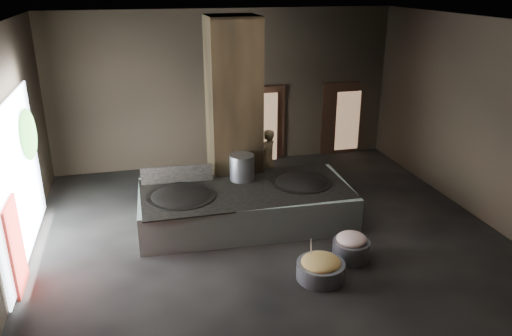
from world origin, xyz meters
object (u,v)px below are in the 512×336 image
object	(u,v)px
veg_basin	(321,271)
cook	(267,159)
wok_right	(301,185)
meat_basin	(351,250)
stock_pot	(242,168)
hearth_platform	(245,205)
wok_left	(181,199)

from	to	relation	value
veg_basin	cook	bearing A→B (deg)	87.53
cook	veg_basin	distance (m)	4.54
wok_right	meat_basin	world-z (taller)	wok_right
stock_pot	cook	distance (m)	1.68
wok_right	veg_basin	world-z (taller)	wok_right
cook	meat_basin	distance (m)	4.08
veg_basin	meat_basin	world-z (taller)	meat_basin
cook	hearth_platform	bearing A→B (deg)	24.73
meat_basin	wok_right	bearing A→B (deg)	98.45
wok_left	veg_basin	world-z (taller)	wok_left
meat_basin	hearth_platform	bearing A→B (deg)	128.32
hearth_platform	stock_pot	size ratio (longest dim) A/B	7.67
hearth_platform	cook	distance (m)	2.17
wok_right	cook	size ratio (longest dim) A/B	0.87
hearth_platform	wok_left	xyz separation A→B (m)	(-1.45, -0.05, 0.34)
wok_right	hearth_platform	bearing A→B (deg)	-177.88
wok_left	cook	world-z (taller)	cook
veg_basin	wok_left	bearing A→B (deg)	131.64
hearth_platform	wok_left	size ratio (longest dim) A/B	3.17
veg_basin	stock_pot	bearing A→B (deg)	103.91
stock_pot	meat_basin	world-z (taller)	stock_pot
cook	meat_basin	size ratio (longest dim) A/B	2.17
wok_right	veg_basin	bearing A→B (deg)	-100.92
hearth_platform	meat_basin	distance (m)	2.70
meat_basin	veg_basin	bearing A→B (deg)	-148.87
veg_basin	meat_basin	xyz separation A→B (m)	(0.84, 0.51, 0.03)
veg_basin	wok_right	bearing A→B (deg)	79.08
hearth_platform	veg_basin	xyz separation A→B (m)	(0.84, -2.62, -0.25)
wok_left	meat_basin	size ratio (longest dim) A/B	2.03
veg_basin	meat_basin	size ratio (longest dim) A/B	1.23
stock_pot	meat_basin	xyz separation A→B (m)	(1.62, -2.66, -0.93)
wok_left	stock_pot	size ratio (longest dim) A/B	2.42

